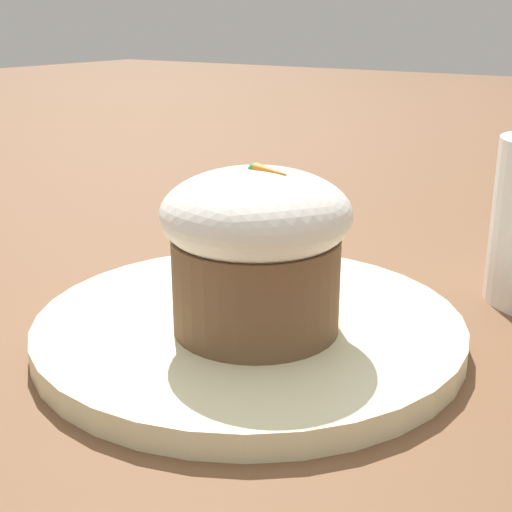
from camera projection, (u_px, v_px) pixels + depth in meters
The scene contains 4 objects.
ground_plane at pixel (249, 338), 0.42m from camera, with size 4.00×4.00×0.00m, color brown.
dessert_plate at pixel (249, 327), 0.42m from camera, with size 0.25×0.25×0.01m.
carrot_cake at pixel (256, 247), 0.38m from camera, with size 0.10×0.10×0.09m.
spoon at pixel (282, 292), 0.44m from camera, with size 0.08×0.09×0.01m.
Camera 1 is at (0.22, -0.31, 0.18)m, focal length 50.00 mm.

